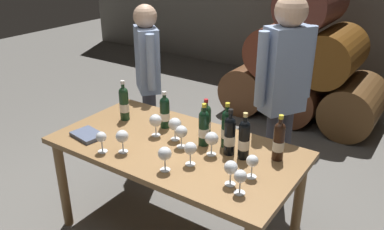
# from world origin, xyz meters

# --- Properties ---
(barrel_stack) EXTENTS (1.86, 0.90, 1.69)m
(barrel_stack) POSITION_xyz_m (0.00, 2.60, 0.66)
(barrel_stack) COLOR brown
(barrel_stack) RESTS_ON ground_plane
(dining_table) EXTENTS (1.70, 0.90, 0.76)m
(dining_table) POSITION_xyz_m (0.00, 0.00, 0.67)
(dining_table) COLOR olive
(dining_table) RESTS_ON ground_plane
(wine_bottle_0) EXTENTS (0.07, 0.07, 0.31)m
(wine_bottle_0) POSITION_xyz_m (0.65, 0.21, 0.89)
(wine_bottle_0) COLOR black
(wine_bottle_0) RESTS_ON dining_table
(wine_bottle_1) EXTENTS (0.07, 0.07, 0.30)m
(wine_bottle_1) POSITION_xyz_m (0.16, 0.11, 0.89)
(wine_bottle_1) COLOR black
(wine_bottle_1) RESTS_ON dining_table
(wine_bottle_2) EXTENTS (0.07, 0.07, 0.28)m
(wine_bottle_2) POSITION_xyz_m (-0.23, 0.18, 0.88)
(wine_bottle_2) COLOR black
(wine_bottle_2) RESTS_ON dining_table
(wine_bottle_3) EXTENTS (0.07, 0.07, 0.32)m
(wine_bottle_3) POSITION_xyz_m (-0.57, 0.12, 0.90)
(wine_bottle_3) COLOR #19381E
(wine_bottle_3) RESTS_ON dining_table
(wine_bottle_4) EXTENTS (0.07, 0.07, 0.32)m
(wine_bottle_4) POSITION_xyz_m (0.36, 0.10, 0.90)
(wine_bottle_4) COLOR black
(wine_bottle_4) RESTS_ON dining_table
(wine_bottle_5) EXTENTS (0.07, 0.07, 0.32)m
(wine_bottle_5) POSITION_xyz_m (0.29, 0.18, 0.90)
(wine_bottle_5) COLOR black
(wine_bottle_5) RESTS_ON dining_table
(wine_bottle_6) EXTENTS (0.07, 0.07, 0.32)m
(wine_bottle_6) POSITION_xyz_m (0.46, 0.10, 0.90)
(wine_bottle_6) COLOR black
(wine_bottle_6) RESTS_ON dining_table
(wine_bottle_7) EXTENTS (0.07, 0.07, 0.29)m
(wine_bottle_7) POSITION_xyz_m (0.10, 0.22, 0.88)
(wine_bottle_7) COLOR #19381E
(wine_bottle_7) RESTS_ON dining_table
(wine_glass_0) EXTENTS (0.07, 0.07, 0.14)m
(wine_glass_0) POSITION_xyz_m (-0.34, -0.35, 0.86)
(wine_glass_0) COLOR white
(wine_glass_0) RESTS_ON dining_table
(wine_glass_1) EXTENTS (0.07, 0.07, 0.15)m
(wine_glass_1) POSITION_xyz_m (0.61, -0.07, 0.86)
(wine_glass_1) COLOR white
(wine_glass_1) RESTS_ON dining_table
(wine_glass_2) EXTENTS (0.09, 0.09, 0.16)m
(wine_glass_2) POSITION_xyz_m (-0.05, 0.06, 0.87)
(wine_glass_2) COLOR white
(wine_glass_2) RESTS_ON dining_table
(wine_glass_3) EXTENTS (0.07, 0.07, 0.15)m
(wine_glass_3) POSITION_xyz_m (0.62, -0.25, 0.86)
(wine_glass_3) COLOR white
(wine_glass_3) RESTS_ON dining_table
(wine_glass_4) EXTENTS (0.08, 0.08, 0.16)m
(wine_glass_4) POSITION_xyz_m (-0.23, -0.27, 0.87)
(wine_glass_4) COLOR white
(wine_glass_4) RESTS_ON dining_table
(wine_glass_5) EXTENTS (0.08, 0.08, 0.15)m
(wine_glass_5) POSITION_xyz_m (0.23, -0.15, 0.87)
(wine_glass_5) COLOR white
(wine_glass_5) RESTS_ON dining_table
(wine_glass_6) EXTENTS (0.08, 0.08, 0.16)m
(wine_glass_6) POSITION_xyz_m (0.05, -0.00, 0.87)
(wine_glass_6) COLOR white
(wine_glass_6) RESTS_ON dining_table
(wine_glass_7) EXTENTS (0.08, 0.08, 0.15)m
(wine_glass_7) POSITION_xyz_m (0.54, -0.21, 0.87)
(wine_glass_7) COLOR white
(wine_glass_7) RESTS_ON dining_table
(wine_glass_8) EXTENTS (0.09, 0.09, 0.16)m
(wine_glass_8) POSITION_xyz_m (-0.20, 0.04, 0.87)
(wine_glass_8) COLOR white
(wine_glass_8) RESTS_ON dining_table
(wine_glass_9) EXTENTS (0.08, 0.08, 0.16)m
(wine_glass_9) POSITION_xyz_m (0.14, -0.29, 0.87)
(wine_glass_9) COLOR white
(wine_glass_9) RESTS_ON dining_table
(wine_glass_10) EXTENTS (0.09, 0.09, 0.16)m
(wine_glass_10) POSITION_xyz_m (0.27, 0.02, 0.87)
(wine_glass_10) COLOR white
(wine_glass_10) RESTS_ON dining_table
(tasting_notebook) EXTENTS (0.24, 0.19, 0.03)m
(tasting_notebook) POSITION_xyz_m (-0.59, -0.25, 0.77)
(tasting_notebook) COLOR #4C5670
(tasting_notebook) RESTS_ON dining_table
(sommelier_presenting) EXTENTS (0.32, 0.44, 1.72)m
(sommelier_presenting) POSITION_xyz_m (0.45, 0.75, 1.04)
(sommelier_presenting) COLOR #383842
(sommelier_presenting) RESTS_ON ground_plane
(taster_seated_left) EXTENTS (0.39, 0.35, 1.54)m
(taster_seated_left) POSITION_xyz_m (-0.84, 0.72, 0.92)
(taster_seated_left) COLOR #383842
(taster_seated_left) RESTS_ON ground_plane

